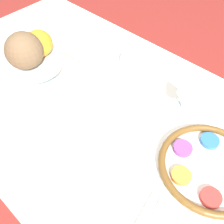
# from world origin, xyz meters

# --- Properties ---
(ground_plane) EXTENTS (8.00, 8.00, 0.00)m
(ground_plane) POSITION_xyz_m (0.00, 0.00, 0.00)
(ground_plane) COLOR maroon
(dining_table) EXTENTS (1.59, 0.80, 0.75)m
(dining_table) POSITION_xyz_m (0.00, 0.00, 0.37)
(dining_table) COLOR white
(dining_table) RESTS_ON ground_plane
(seder_plate) EXTENTS (0.28, 0.28, 0.03)m
(seder_plate) POSITION_xyz_m (-0.33, -0.03, 0.76)
(seder_plate) COLOR silver
(seder_plate) RESTS_ON dining_table
(wine_glass) EXTENTS (0.06, 0.06, 0.13)m
(wine_glass) POSITION_xyz_m (-0.15, -0.17, 0.84)
(wine_glass) COLOR silver
(wine_glass) RESTS_ON dining_table
(fruit_stand) EXTENTS (0.20, 0.20, 0.11)m
(fruit_stand) POSITION_xyz_m (0.30, 0.07, 0.84)
(fruit_stand) COLOR silver
(fruit_stand) RESTS_ON dining_table
(orange_fruit) EXTENTS (0.09, 0.09, 0.09)m
(orange_fruit) POSITION_xyz_m (0.29, 0.04, 0.91)
(orange_fruit) COLOR orange
(orange_fruit) RESTS_ON fruit_stand
(coconut) EXTENTS (0.12, 0.12, 0.12)m
(coconut) POSITION_xyz_m (0.27, 0.11, 0.92)
(coconut) COLOR brown
(coconut) RESTS_ON fruit_stand
(bread_plate) EXTENTS (0.16, 0.16, 0.02)m
(bread_plate) POSITION_xyz_m (0.30, -0.15, 0.76)
(bread_plate) COLOR silver
(bread_plate) RESTS_ON dining_table
(napkin_roll) EXTENTS (0.16, 0.09, 0.05)m
(napkin_roll) POSITION_xyz_m (0.09, -0.25, 0.77)
(napkin_roll) COLOR white
(napkin_roll) RESTS_ON dining_table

